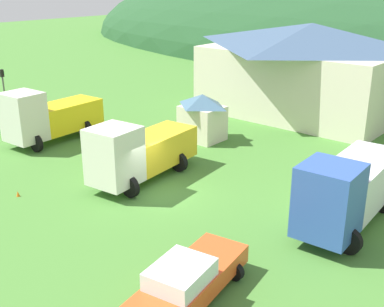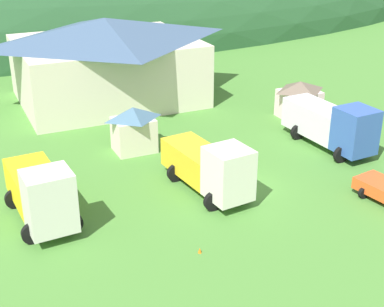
{
  "view_description": "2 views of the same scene",
  "coord_description": "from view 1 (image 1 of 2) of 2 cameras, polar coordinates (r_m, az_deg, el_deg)",
  "views": [
    {
      "loc": [
        15.67,
        -16.03,
        10.36
      ],
      "look_at": [
        0.39,
        1.82,
        1.78
      ],
      "focal_mm": 45.12,
      "sensor_mm": 36.0,
      "label": 1
    },
    {
      "loc": [
        -15.12,
        -25.22,
        15.22
      ],
      "look_at": [
        -2.74,
        1.62,
        2.12
      ],
      "focal_mm": 51.73,
      "sensor_mm": 36.0,
      "label": 2
    }
  ],
  "objects": [
    {
      "name": "flatbed_truck_yellow",
      "position": [
        33.36,
        -16.67,
        4.24
      ],
      "size": [
        3.36,
        6.83,
        3.66
      ],
      "rotation": [
        0.0,
        0.0,
        -1.51
      ],
      "color": "silver",
      "rests_on": "ground"
    },
    {
      "name": "play_shed_cream",
      "position": [
        32.41,
        1.23,
        4.4
      ],
      "size": [
        2.89,
        2.39,
        3.13
      ],
      "color": "beige",
      "rests_on": "ground"
    },
    {
      "name": "depot_building",
      "position": [
        40.51,
        13.67,
        9.94
      ],
      "size": [
        15.68,
        12.55,
        7.05
      ],
      "color": "beige",
      "rests_on": "ground"
    },
    {
      "name": "traffic_cone_near_pickup",
      "position": [
        25.93,
        -19.85,
        -4.77
      ],
      "size": [
        0.36,
        0.36,
        0.55
      ],
      "primitive_type": "cone",
      "color": "orange",
      "rests_on": "ground"
    },
    {
      "name": "box_truck_blue",
      "position": [
        21.99,
        17.93,
        -3.95
      ],
      "size": [
        3.31,
        7.6,
        3.53
      ],
      "rotation": [
        0.0,
        0.0,
        -1.51
      ],
      "color": "#3356AD",
      "rests_on": "ground"
    },
    {
      "name": "ground_plane",
      "position": [
        24.7,
        -3.44,
        -4.79
      ],
      "size": [
        200.0,
        200.0,
        0.0
      ],
      "primitive_type": "plane",
      "color": "#477F33"
    },
    {
      "name": "heavy_rig_striped",
      "position": [
        25.73,
        -6.38,
        0.23
      ],
      "size": [
        3.45,
        7.13,
        3.46
      ],
      "rotation": [
        0.0,
        0.0,
        -1.46
      ],
      "color": "silver",
      "rests_on": "ground"
    },
    {
      "name": "service_pickup_orange",
      "position": [
        16.7,
        -0.44,
        -14.75
      ],
      "size": [
        2.81,
        5.5,
        1.66
      ],
      "rotation": [
        0.0,
        0.0,
        -1.41
      ],
      "color": "#E95322",
      "rests_on": "ground"
    },
    {
      "name": "traffic_light_west",
      "position": [
        38.49,
        -21.31,
        6.93
      ],
      "size": [
        0.2,
        0.32,
        4.09
      ],
      "color": "#4C4C51",
      "rests_on": "ground"
    }
  ]
}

